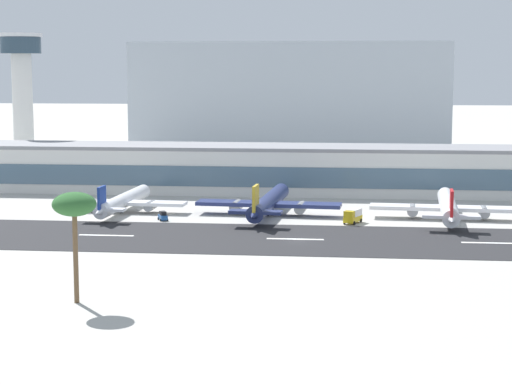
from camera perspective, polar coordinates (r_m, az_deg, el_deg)
The scene contains 14 objects.
ground_plane at distance 189.38m, azimuth 2.71°, elevation -3.06°, with size 1400.00×1400.00×0.00m, color #B2AFA8.
runway_strip at distance 190.29m, azimuth 2.72°, elevation -2.99°, with size 800.00×34.53×0.08m, color #262628.
runway_centreline_dash_3 at distance 196.99m, azimuth -9.40°, elevation -2.70°, with size 12.00×1.20×0.01m, color white.
runway_centreline_dash_4 at distance 190.33m, azimuth 2.48°, elevation -2.97°, with size 12.00×1.20×0.01m, color white.
runway_centreline_dash_5 at distance 192.15m, azimuth 14.56°, elevation -3.12°, with size 12.00×1.20×0.01m, color white.
terminal_building at distance 260.55m, azimuth 1.99°, elevation 1.45°, with size 182.36×21.47×13.60m.
control_tower at distance 309.36m, azimuth -14.50°, elevation 6.44°, with size 14.19×14.19×46.89m.
distant_hotel_block at distance 367.97m, azimuth 2.18°, elevation 5.82°, with size 125.07×38.14×45.72m, color #A8B2BC.
airliner_navy_tail_gate_0 at distance 227.00m, azimuth -8.45°, elevation -0.62°, with size 32.18×40.95×8.54m.
airliner_gold_tail_gate_1 at distance 220.04m, azimuth 0.75°, elevation -0.71°, with size 35.75×46.07×9.62m.
airliner_red_tail_gate_2 at distance 218.95m, azimuth 12.00°, elevation -0.95°, with size 37.17×44.51×9.29m.
service_baggage_tug_0 at distance 214.57m, azimuth -5.88°, elevation -1.52°, with size 2.95×3.58×2.20m.
service_box_truck_1 at distance 210.67m, azimuth 6.11°, elevation -1.49°, with size 4.49×6.46×3.25m.
palm_tree_0 at distance 139.57m, azimuth -11.36°, elevation -0.91°, with size 6.70×6.70×17.13m.
Camera 1 is at (10.65, -185.67, 35.75)m, focal length 63.59 mm.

